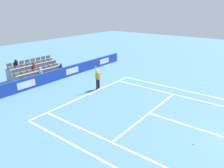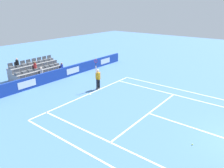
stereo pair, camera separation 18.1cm
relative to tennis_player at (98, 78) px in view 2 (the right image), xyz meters
The scene contains 12 objects.
line_baseline 1.59m from the tennis_player, ahead, with size 10.97×0.10×0.01m, color white.
line_service 5.83m from the tennis_player, 77.50° to the left, with size 8.23×0.10×0.01m, color white.
line_centre_service 8.95m from the tennis_player, 81.97° to the left, with size 0.10×6.40×0.01m, color white.
line_singles_sideline_left 8.15m from the tennis_player, 48.52° to the left, with size 0.10×11.89×0.01m, color white.
line_singles_sideline_right 6.78m from the tennis_player, 115.36° to the left, with size 0.10×11.89×0.01m, color white.
line_doubles_sideline_left 9.11m from the tennis_player, 42.01° to the left, with size 0.10×11.89×0.01m, color white.
line_doubles_sideline_right 7.46m from the tennis_player, 125.00° to the left, with size 0.10×11.89×0.01m, color white.
line_centre_mark 1.60m from the tennis_player, ahead, with size 0.10×0.20×0.01m, color white.
sponsor_barrier 4.92m from the tennis_player, 75.30° to the right, with size 20.75×0.22×1.06m.
tennis_player is the anchor object (origin of this frame).
stadium_stand 7.17m from the tennis_player, 80.00° to the right, with size 4.96×2.85×2.13m.
loose_tennis_ball 9.56m from the tennis_player, 72.06° to the left, with size 0.07×0.07×0.07m, color #D1E533.
Camera 2 is at (11.47, -0.52, 6.68)m, focal length 34.12 mm.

